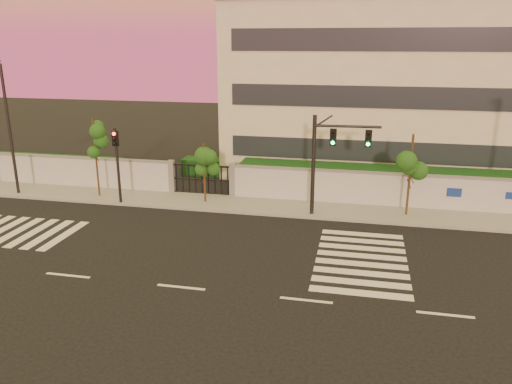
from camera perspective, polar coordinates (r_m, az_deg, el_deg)
ground at (r=20.44m, az=-8.55°, el=-10.72°), size 120.00×120.00×0.00m
sidewalk at (r=29.69m, az=-1.53°, el=-1.46°), size 60.00×3.00×0.15m
perimeter_wall at (r=30.77m, az=-0.70°, el=1.14°), size 60.00×0.36×2.20m
hedge_row at (r=33.23m, az=2.13°, el=1.87°), size 41.00×4.25×1.80m
institutional_building at (r=39.08m, az=15.77°, el=11.47°), size 24.40×12.40×12.25m
road_markings at (r=24.13m, az=-8.99°, el=-6.27°), size 57.00×7.62×0.02m
street_tree_c at (r=31.86m, az=-17.95°, el=5.70°), size 1.41×1.12×5.01m
street_tree_d at (r=29.52m, az=-5.92°, el=3.73°), size 1.39×1.11×3.73m
street_tree_e at (r=28.22m, az=17.38°, el=3.86°), size 1.59×1.26×4.66m
traffic_signal_main at (r=27.14m, az=8.11°, el=4.30°), size 3.58×0.42×5.67m
traffic_signal_secondary at (r=30.25m, az=-15.61°, el=3.92°), size 0.36×0.35×4.65m
streetlight_west at (r=34.17m, az=-26.61°, el=7.02°), size 0.51×2.05×8.53m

